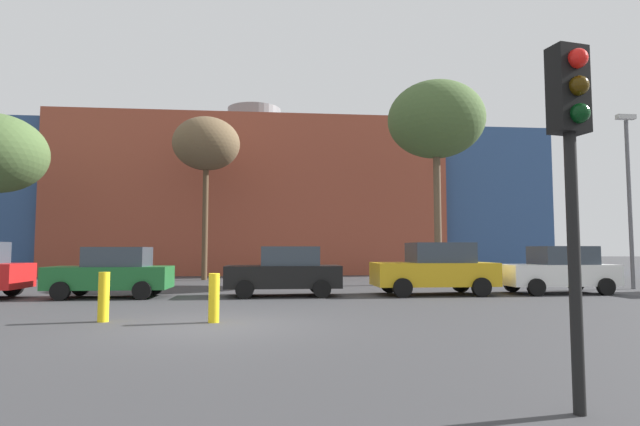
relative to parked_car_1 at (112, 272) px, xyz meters
name	(u,v)px	position (x,y,z in m)	size (l,w,h in m)	color
ground_plane	(214,326)	(4.14, -6.66, -0.84)	(200.00, 200.00, 0.00)	#38383A
building_backdrop	(253,203)	(3.96, 19.99, 4.24)	(40.35, 13.09, 12.23)	#9E4733
parked_car_1	(112,272)	(0.00, 0.00, 0.00)	(3.91, 1.92, 1.70)	#1E662D
parked_car_2	(285,271)	(5.80, 0.00, 0.01)	(3.96, 1.95, 1.72)	black
parked_car_3	(435,269)	(11.18, 0.00, 0.08)	(4.29, 2.10, 1.86)	gold
parked_car_4	(558,270)	(15.84, 0.00, 0.02)	(4.00, 1.96, 1.73)	white
traffic_light_near_right	(571,140)	(8.35, -12.79, 1.87)	(0.40, 0.39, 3.69)	black
bare_tree_0	(206,145)	(1.78, 9.60, 6.42)	(3.60, 3.60, 8.77)	brown
bare_tree_1	(436,121)	(13.10, 5.22, 6.90)	(4.58, 4.58, 9.62)	brown
bollard_yellow_0	(214,298)	(4.07, -6.15, -0.30)	(0.24, 0.24, 1.08)	yellow
bollard_yellow_1	(104,297)	(1.60, -5.81, -0.29)	(0.24, 0.24, 1.11)	yellow
street_lamp	(629,188)	(20.11, 1.74, 3.31)	(0.80, 0.24, 7.27)	#59595E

